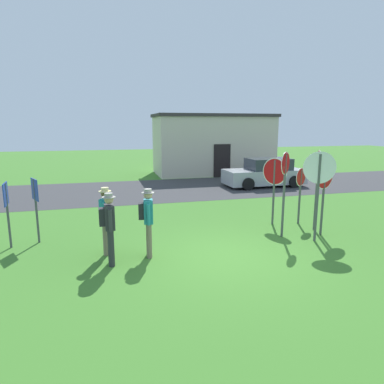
{
  "coord_description": "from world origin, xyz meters",
  "views": [
    {
      "loc": [
        -2.89,
        -7.66,
        3.26
      ],
      "look_at": [
        -0.35,
        2.02,
        1.3
      ],
      "focal_mm": 31.86,
      "sensor_mm": 36.0,
      "label": 1
    }
  ],
  "objects": [
    {
      "name": "parked_car_on_street",
      "position": [
        5.61,
        9.12,
        0.69
      ],
      "size": [
        4.32,
        2.07,
        1.51
      ],
      "color": "#A5A8AD",
      "rests_on": "ground"
    },
    {
      "name": "person_in_dark_shirt",
      "position": [
        -2.83,
        0.21,
        1.01
      ],
      "size": [
        0.4,
        0.57,
        1.74
      ],
      "color": "#2D2D33",
      "rests_on": "ground"
    },
    {
      "name": "stop_sign_far_back",
      "position": [
        2.17,
        1.07,
        1.69
      ],
      "size": [
        0.51,
        0.44,
        2.52
      ],
      "color": "#474C4C",
      "rests_on": "ground"
    },
    {
      "name": "person_holding_notes",
      "position": [
        -2.88,
        0.98,
        0.98
      ],
      "size": [
        0.33,
        0.54,
        1.74
      ],
      "color": "#7A6B56",
      "rests_on": "ground"
    },
    {
      "name": "stop_sign_rear_right",
      "position": [
        3.49,
        1.41,
        1.71
      ],
      "size": [
        0.3,
        0.67,
        2.52
      ],
      "color": "#474C4C",
      "rests_on": "ground"
    },
    {
      "name": "stop_sign_rear_left",
      "position": [
        3.38,
        0.91,
        1.55
      ],
      "size": [
        0.8,
        0.31,
        2.25
      ],
      "color": "#474C4C",
      "rests_on": "ground"
    },
    {
      "name": "stop_sign_leaning_left",
      "position": [
        3.4,
        2.17,
        1.26
      ],
      "size": [
        0.53,
        0.33,
        1.9
      ],
      "color": "#474C4C",
      "rests_on": "ground"
    },
    {
      "name": "ground_plane",
      "position": [
        0.0,
        0.0,
        0.0
      ],
      "size": [
        80.0,
        80.0,
        0.0
      ],
      "primitive_type": "plane",
      "color": "#3D7528"
    },
    {
      "name": "street_asphalt",
      "position": [
        0.0,
        9.49,
        0.0
      ],
      "size": [
        60.0,
        6.4,
        0.01
      ],
      "primitive_type": "cube",
      "color": "#38383A",
      "rests_on": "ground"
    },
    {
      "name": "stop_sign_center_cluster",
      "position": [
        2.89,
        0.48,
        1.79
      ],
      "size": [
        0.83,
        0.35,
        2.56
      ],
      "color": "#474C4C",
      "rests_on": "ground"
    },
    {
      "name": "info_panel_rightmost",
      "position": [
        -4.76,
        2.34,
        1.26
      ],
      "size": [
        0.26,
        0.56,
        1.83
      ],
      "color": "#4C4C51",
      "rests_on": "ground"
    },
    {
      "name": "building_background",
      "position": [
        4.43,
        14.62,
        2.01
      ],
      "size": [
        7.96,
        3.86,
        4.0
      ],
      "color": "beige",
      "rests_on": "ground"
    },
    {
      "name": "info_panel_middle",
      "position": [
        -5.42,
        2.08,
        1.23
      ],
      "size": [
        0.07,
        0.6,
        1.78
      ],
      "color": "#4C4C51",
      "rests_on": "ground"
    },
    {
      "name": "person_in_teal",
      "position": [
        -1.89,
        0.52,
        1.01
      ],
      "size": [
        0.41,
        0.57,
        1.74
      ],
      "color": "#7A6B56",
      "rests_on": "ground"
    },
    {
      "name": "stop_sign_low_front",
      "position": [
        2.53,
        2.34,
        1.54
      ],
      "size": [
        0.46,
        0.78,
        2.23
      ],
      "color": "#474C4C",
      "rests_on": "ground"
    }
  ]
}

